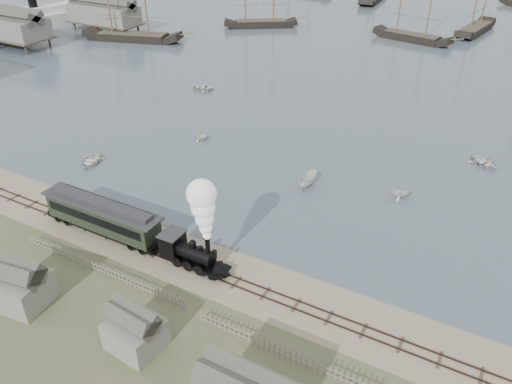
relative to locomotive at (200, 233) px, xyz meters
The scene contains 17 objects.
ground 4.89m from the locomotive, 124.51° to the left, with size 600.00×600.00×0.00m, color tan.
rail_track 4.42m from the locomotive, behind, with size 120.00×1.80×0.16m.
picket_fence_west 10.25m from the locomotive, 147.59° to the right, with size 19.00×0.10×1.20m, color slate, non-canonical shape.
picket_fence_east 13.12m from the locomotive, 26.31° to the right, with size 15.00×0.10×1.20m, color slate, non-canonical shape.
shed_left 16.38m from the locomotive, 135.96° to the right, with size 5.00×4.00×4.10m, color slate, non-canonical shape.
shed_mid 10.88m from the locomotive, 86.42° to the right, with size 4.00×3.50×3.60m, color slate, non-canonical shape.
western_wharf 88.04m from the locomotive, 151.51° to the left, with size 36.00×56.00×8.00m, color slate, non-canonical shape.
locomotive is the anchor object (origin of this frame).
passenger_coach 12.32m from the locomotive, behind, with size 14.13×2.73×3.43m.
beached_dinghy 13.81m from the locomotive, 167.36° to the left, with size 3.96×2.82×0.82m, color silver.
steamship 107.57m from the locomotive, 147.16° to the left, with size 45.98×7.66×10.06m, color silver, non-canonical shape.
rowboat_0 26.96m from the locomotive, 156.99° to the left, with size 4.05×2.89×0.84m, color silver.
rowboat_1 28.69m from the locomotive, 124.75° to the left, with size 2.69×2.32×1.41m, color silver.
rowboat_2 19.38m from the locomotive, 83.18° to the left, with size 3.68×1.38×1.42m, color silver.
rowboat_3 40.28m from the locomotive, 59.88° to the left, with size 4.03×2.88×0.84m, color silver.
rowboat_4 25.41m from the locomotive, 59.90° to the left, with size 2.73×2.36×1.44m, color silver.
rowboat_6 49.32m from the locomotive, 124.39° to the left, with size 4.23×3.02×0.88m, color silver.
Camera 1 is at (23.20, -31.17, 30.62)m, focal length 35.00 mm.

